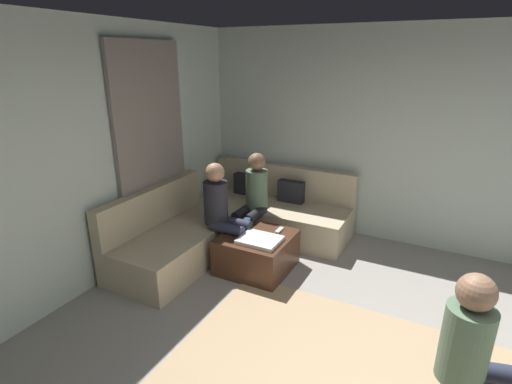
# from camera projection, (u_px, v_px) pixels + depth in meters

# --- Properties ---
(wall_back) EXTENTS (6.00, 0.12, 2.70)m
(wall_back) POSITION_uv_depth(u_px,v_px,m) (426.00, 142.00, 4.70)
(wall_back) COLOR silver
(wall_back) RESTS_ON ground_plane
(wall_left) EXTENTS (0.12, 6.00, 2.70)m
(wall_left) POSITION_uv_depth(u_px,v_px,m) (44.00, 171.00, 3.52)
(wall_left) COLOR silver
(wall_left) RESTS_ON ground_plane
(curtain_panel) EXTENTS (0.06, 1.10, 2.50)m
(curtain_panel) POSITION_uv_depth(u_px,v_px,m) (152.00, 153.00, 4.59)
(curtain_panel) COLOR gray
(curtain_panel) RESTS_ON ground_plane
(sectional_couch) EXTENTS (2.10, 2.55, 0.87)m
(sectional_couch) POSITION_uv_depth(u_px,v_px,m) (234.00, 222.00, 5.07)
(sectional_couch) COLOR #C6B593
(sectional_couch) RESTS_ON ground_plane
(ottoman) EXTENTS (0.76, 0.76, 0.42)m
(ottoman) POSITION_uv_depth(u_px,v_px,m) (257.00, 252.00, 4.45)
(ottoman) COLOR #4C2D1E
(ottoman) RESTS_ON ground_plane
(folded_blanket) EXTENTS (0.44, 0.36, 0.04)m
(folded_blanket) POSITION_uv_depth(u_px,v_px,m) (260.00, 240.00, 4.23)
(folded_blanket) COLOR white
(folded_blanket) RESTS_ON ottoman
(coffee_mug) EXTENTS (0.08, 0.08, 0.10)m
(coffee_mug) POSITION_uv_depth(u_px,v_px,m) (247.00, 222.00, 4.61)
(coffee_mug) COLOR #334C72
(coffee_mug) RESTS_ON ottoman
(game_remote) EXTENTS (0.05, 0.15, 0.02)m
(game_remote) POSITION_uv_depth(u_px,v_px,m) (279.00, 230.00, 4.49)
(game_remote) COLOR white
(game_remote) RESTS_ON ottoman
(person_on_couch_back) EXTENTS (0.30, 0.60, 1.20)m
(person_on_couch_back) POSITION_uv_depth(u_px,v_px,m) (253.00, 197.00, 4.88)
(person_on_couch_back) COLOR black
(person_on_couch_back) RESTS_ON ground_plane
(person_on_couch_side) EXTENTS (0.60, 0.30, 1.20)m
(person_on_couch_side) POSITION_uv_depth(u_px,v_px,m) (223.00, 210.00, 4.48)
(person_on_couch_side) COLOR #2D3347
(person_on_couch_side) RESTS_ON ground_plane
(person_on_armchair) EXTENTS (0.61, 0.39, 1.18)m
(person_on_armchair) POSITION_uv_depth(u_px,v_px,m) (480.00, 356.00, 2.32)
(person_on_armchair) COLOR #2D3347
(person_on_armchair) RESTS_ON ground_plane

